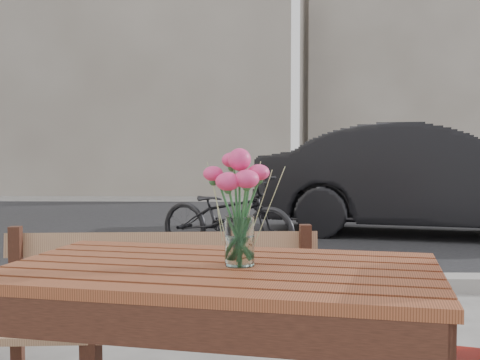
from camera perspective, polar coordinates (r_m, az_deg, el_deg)
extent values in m
cube|color=black|center=(8.91, 0.45, -4.37)|extent=(30.00, 8.00, 0.00)
cube|color=gray|center=(4.95, -0.35, -9.64)|extent=(30.00, 0.25, 0.12)
cube|color=gray|center=(16.39, -9.93, 12.99)|extent=(8.00, 3.00, 8.00)
cube|color=gray|center=(17.61, 17.62, 8.91)|extent=(7.00, 3.00, 6.00)
cube|color=#5B2D18|center=(1.82, -1.87, -8.62)|extent=(1.41, 0.99, 0.03)
cube|color=black|center=(2.42, -13.96, -15.47)|extent=(0.08, 0.08, 0.76)
cube|color=#95694D|center=(2.51, -7.65, -13.65)|extent=(1.37, 0.46, 0.03)
cube|color=#95694D|center=(2.65, -7.32, -7.71)|extent=(1.34, 0.13, 0.37)
cube|color=black|center=(2.77, -20.45, -12.57)|extent=(0.05, 0.05, 0.82)
cube|color=black|center=(2.68, 6.20, -12.94)|extent=(0.05, 0.05, 0.82)
cylinder|color=white|center=(1.81, -0.04, -5.80)|extent=(0.09, 0.09, 0.15)
cylinder|color=#2B6836|center=(1.80, -0.04, -3.46)|extent=(0.05, 0.05, 0.30)
imported|color=black|center=(8.32, 17.53, 0.03)|extent=(4.69, 2.55, 1.47)
imported|color=black|center=(6.42, -1.30, -3.41)|extent=(1.70, 1.29, 0.86)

